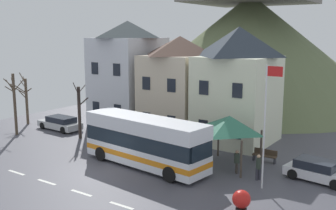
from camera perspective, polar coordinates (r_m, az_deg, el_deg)
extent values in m
cube|color=#4A4953|center=(26.75, -9.86, -9.59)|extent=(40.00, 60.00, 0.06)
cube|color=silver|center=(28.25, -20.75, -8.97)|extent=(1.60, 0.20, 0.01)
cube|color=silver|center=(25.96, -16.87, -10.44)|extent=(1.60, 0.20, 0.01)
cube|color=silver|center=(23.83, -12.22, -12.12)|extent=(1.60, 0.20, 0.01)
cube|color=silver|center=(21.90, -6.63, -14.01)|extent=(1.60, 0.20, 0.01)
cube|color=silver|center=(39.60, -5.64, 3.32)|extent=(5.38, 6.39, 8.51)
pyramid|color=#353E41|center=(39.32, -5.77, 10.67)|extent=(5.38, 6.39, 1.62)
cube|color=black|center=(38.47, -10.20, -0.34)|extent=(0.80, 0.06, 1.10)
cube|color=black|center=(36.66, -7.19, -0.77)|extent=(0.80, 0.06, 1.10)
cube|color=black|center=(37.98, -10.38, 5.16)|extent=(0.80, 0.06, 1.10)
cube|color=black|center=(36.14, -7.32, 5.00)|extent=(0.80, 0.06, 1.10)
cube|color=beige|center=(36.25, 1.68, 1.58)|extent=(5.15, 6.53, 7.06)
pyramid|color=brown|center=(35.86, 1.72, 8.47)|extent=(5.15, 6.53, 1.65)
cube|color=black|center=(34.66, -3.07, -1.93)|extent=(0.80, 0.06, 1.10)
cube|color=black|center=(33.19, 0.47, -2.46)|extent=(0.80, 0.06, 1.10)
cube|color=black|center=(34.15, -3.12, 3.11)|extent=(0.80, 0.06, 1.10)
cube|color=black|center=(32.66, 0.48, 2.80)|extent=(0.80, 0.06, 1.10)
cube|color=silver|center=(33.42, 9.82, 0.75)|extent=(5.63, 6.23, 7.12)
pyramid|color=#2B343E|center=(32.99, 10.07, 8.90)|extent=(5.63, 6.23, 2.36)
cube|color=black|center=(31.65, 5.01, -3.10)|extent=(0.80, 0.06, 1.10)
cube|color=black|center=(30.41, 9.65, -3.75)|extent=(0.80, 0.06, 1.10)
cube|color=black|center=(31.09, 5.10, 2.47)|extent=(0.80, 0.06, 1.10)
cube|color=black|center=(29.83, 9.82, 2.03)|extent=(0.80, 0.06, 1.10)
cone|color=#5E6A47|center=(53.52, 11.46, 7.81)|extent=(34.87, 34.87, 13.85)
cube|color=white|center=(27.44, -3.30, -7.02)|extent=(9.68, 3.47, 1.19)
cube|color=orange|center=(27.42, -3.30, -6.90)|extent=(9.70, 3.49, 0.36)
cube|color=#19232D|center=(27.13, -3.32, -4.80)|extent=(9.58, 3.41, 1.00)
cube|color=white|center=(26.90, -3.34, -2.80)|extent=(9.68, 3.47, 0.94)
cube|color=#19232D|center=(24.19, 4.85, -6.70)|extent=(0.29, 2.02, 0.96)
cylinder|color=black|center=(26.38, 3.57, -8.53)|extent=(1.03, 0.39, 1.00)
cylinder|color=black|center=(24.68, 0.27, -9.85)|extent=(1.03, 0.39, 1.00)
cylinder|color=black|center=(30.52, -6.14, -5.95)|extent=(1.03, 0.39, 1.00)
cylinder|color=black|center=(29.06, -9.49, -6.87)|extent=(1.03, 0.39, 1.00)
cylinder|color=#473D33|center=(29.81, 7.16, -4.97)|extent=(0.14, 0.14, 2.40)
cylinder|color=#473D33|center=(28.52, 13.09, -5.86)|extent=(0.14, 0.14, 2.40)
cylinder|color=#473D33|center=(27.02, 3.93, -6.51)|extent=(0.14, 0.14, 2.40)
cylinder|color=#473D33|center=(25.59, 10.36, -7.62)|extent=(0.14, 0.14, 2.40)
pyramid|color=#2C6951|center=(27.24, 8.73, -2.66)|extent=(3.60, 3.60, 1.10)
cube|color=silver|center=(26.62, 20.66, -9.10)|extent=(4.17, 2.29, 0.56)
cube|color=#1E232D|center=(26.52, 20.34, -7.90)|extent=(2.57, 1.86, 0.53)
cylinder|color=black|center=(25.51, 22.69, -10.42)|extent=(0.66, 0.29, 0.64)
cylinder|color=black|center=(27.87, 18.78, -8.42)|extent=(0.66, 0.29, 0.64)
cylinder|color=black|center=(26.41, 17.30, -9.37)|extent=(0.66, 0.29, 0.64)
cube|color=silver|center=(39.08, -15.13, -2.71)|extent=(4.63, 1.95, 0.58)
cube|color=#1E232D|center=(38.79, -14.96, -1.98)|extent=(2.80, 1.66, 0.50)
cylinder|color=black|center=(39.81, -17.41, -2.81)|extent=(0.65, 0.23, 0.64)
cylinder|color=black|center=(40.78, -15.51, -2.41)|extent=(0.65, 0.23, 0.64)
cylinder|color=black|center=(37.46, -14.70, -3.48)|extent=(0.65, 0.23, 0.64)
cylinder|color=black|center=(38.48, -12.76, -3.03)|extent=(0.65, 0.23, 0.64)
cube|color=silver|center=(34.17, -6.93, -4.27)|extent=(4.05, 2.05, 0.58)
cube|color=#1E232D|center=(33.92, -6.68, -3.46)|extent=(2.45, 1.76, 0.47)
cylinder|color=black|center=(34.36, -9.57, -4.51)|extent=(0.65, 0.23, 0.64)
cylinder|color=black|center=(35.68, -7.66, -3.91)|extent=(0.65, 0.23, 0.64)
cylinder|color=black|center=(32.74, -6.11, -5.16)|extent=(0.65, 0.23, 0.64)
cylinder|color=black|center=(34.12, -4.25, -4.50)|extent=(0.65, 0.23, 0.64)
cylinder|color=#38332D|center=(26.55, 9.76, -8.83)|extent=(0.15, 0.15, 0.74)
cylinder|color=#38332D|center=(26.75, 9.69, -8.68)|extent=(0.15, 0.15, 0.74)
cylinder|color=#2D382D|center=(26.45, 9.77, -7.47)|extent=(0.36, 0.36, 0.62)
sphere|color=#9E7A60|center=(26.33, 9.79, -6.58)|extent=(0.23, 0.23, 0.23)
cylinder|color=#2D2D38|center=(25.78, 12.87, -9.51)|extent=(0.16, 0.16, 0.76)
cylinder|color=#2D2D38|center=(25.68, 12.50, -9.57)|extent=(0.16, 0.16, 0.76)
cylinder|color=#2D382D|center=(25.51, 12.74, -8.11)|extent=(0.29, 0.29, 0.69)
sphere|color=tan|center=(25.37, 12.78, -7.13)|extent=(0.22, 0.22, 0.22)
cube|color=#473828|center=(29.24, 13.55, -7.02)|extent=(1.69, 0.45, 0.08)
cube|color=#473828|center=(29.38, 13.73, -6.49)|extent=(1.69, 0.06, 0.40)
cube|color=#2D2D33|center=(29.56, 12.14, -7.22)|extent=(0.08, 0.36, 0.45)
cube|color=#2D2D33|center=(29.06, 14.95, -7.65)|extent=(0.08, 0.36, 0.45)
cylinder|color=silver|center=(23.52, 13.55, -3.22)|extent=(0.10, 0.10, 7.23)
cube|color=red|center=(22.84, 14.94, 4.64)|extent=(0.90, 0.03, 0.56)
cylinder|color=black|center=(21.29, 10.35, -14.49)|extent=(0.56, 0.56, 0.25)
sphere|color=red|center=(21.05, 10.40, -13.02)|extent=(0.94, 0.94, 0.94)
cylinder|color=#382D28|center=(35.03, -12.50, -1.09)|extent=(0.28, 0.28, 4.50)
cylinder|color=#382D28|center=(34.18, -12.60, 0.99)|extent=(0.97, 0.95, 1.03)
cylinder|color=#382D28|center=(34.76, -11.93, 0.47)|extent=(0.78, 0.54, 0.77)
cylinder|color=#382D28|center=(34.93, -12.15, 2.24)|extent=(0.13, 0.77, 0.64)
cylinder|color=#382D28|center=(34.25, -12.70, 2.08)|extent=(0.69, 0.77, 0.70)
cylinder|color=#382D28|center=(34.38, -12.97, 2.26)|extent=(0.25, 0.79, 1.18)
cylinder|color=#382D28|center=(35.20, -12.07, 0.32)|extent=(0.12, 0.90, 0.54)
cylinder|color=brown|center=(37.92, -20.95, 0.07)|extent=(0.24, 0.24, 5.48)
cylinder|color=brown|center=(37.70, -20.49, 2.60)|extent=(0.53, 0.78, 1.00)
cylinder|color=brown|center=(38.33, -21.25, 2.98)|extent=(1.27, 0.74, 0.80)
cylinder|color=brown|center=(37.48, -21.73, 2.88)|extent=(0.24, 0.90, 0.93)
cylinder|color=brown|center=(38.26, -21.23, 1.91)|extent=(1.07, 0.53, 1.16)
cylinder|color=brown|center=(37.63, -21.62, 2.10)|extent=(0.34, 0.75, 0.60)
cylinder|color=brown|center=(37.96, -21.58, 2.63)|extent=(0.88, 0.27, 0.99)
cylinder|color=brown|center=(42.04, -19.46, 0.47)|extent=(0.26, 0.26, 4.56)
cylinder|color=brown|center=(42.19, -20.37, 1.94)|extent=(1.29, 0.73, 0.81)
cylinder|color=brown|center=(42.08, -19.99, 3.57)|extent=(0.91, 0.09, 1.12)
cylinder|color=brown|center=(41.84, -19.91, 2.78)|extent=(0.41, 0.42, 0.81)
cylinder|color=brown|center=(41.47, -19.20, 1.99)|extent=(1.00, 0.18, 0.54)
cylinder|color=brown|center=(41.62, -20.29, 2.15)|extent=(0.34, 1.21, 0.95)
cylinder|color=brown|center=(42.11, -19.75, 3.22)|extent=(0.74, 0.32, 0.90)
cylinder|color=brown|center=(41.66, -19.96, 1.37)|extent=(0.16, 0.92, 0.96)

